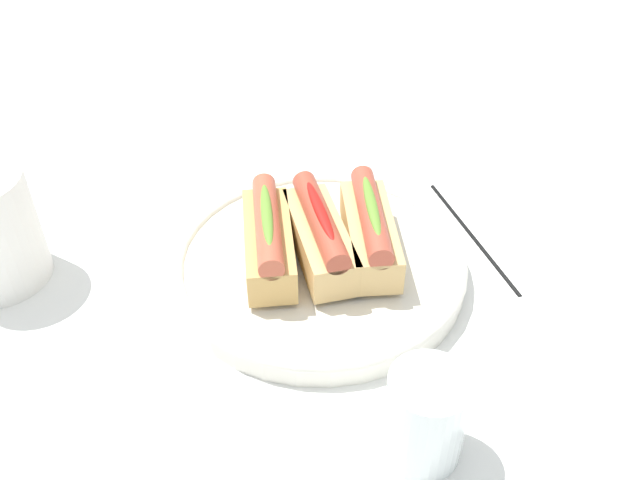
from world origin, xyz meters
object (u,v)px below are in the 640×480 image
at_px(hotdog_side, 269,240).
at_px(hotdog_front, 370,229).
at_px(serving_bowl, 320,264).
at_px(water_glass, 425,419).
at_px(chopstick_near, 472,235).
at_px(hotdog_back, 320,234).

bearing_deg(hotdog_side, hotdog_front, -94.94).
xyz_separation_m(serving_bowl, water_glass, (-0.24, -0.03, 0.03)).
bearing_deg(water_glass, chopstick_near, -32.72).
bearing_deg(serving_bowl, hotdog_side, 85.06).
bearing_deg(hotdog_back, hotdog_side, 85.06).
relative_size(hotdog_front, hotdog_back, 1.04).
bearing_deg(hotdog_front, hotdog_back, 85.06).
height_order(serving_bowl, chopstick_near, serving_bowl).
xyz_separation_m(hotdog_side, chopstick_near, (0.02, -0.25, -0.05)).
bearing_deg(water_glass, serving_bowl, 6.47).
distance_m(hotdog_back, chopstick_near, 0.20).
xyz_separation_m(serving_bowl, chopstick_near, (0.02, -0.19, -0.01)).
relative_size(hotdog_side, water_glass, 1.73).
distance_m(water_glass, chopstick_near, 0.31).
bearing_deg(chopstick_near, water_glass, 143.87).
distance_m(hotdog_front, water_glass, 0.24).
bearing_deg(water_glass, hotdog_front, -6.71).
xyz_separation_m(hotdog_side, water_glass, (-0.24, -0.08, -0.02)).
relative_size(hotdog_front, hotdog_side, 1.01).
bearing_deg(hotdog_front, hotdog_side, 85.06).
xyz_separation_m(hotdog_front, water_glass, (-0.23, 0.03, -0.02)).
height_order(serving_bowl, hotdog_side, hotdog_side).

